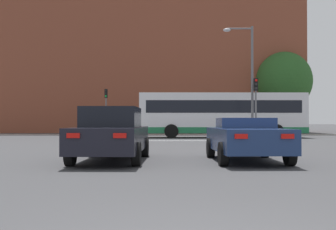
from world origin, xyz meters
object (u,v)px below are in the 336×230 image
(car_roadster_right, at_px, (246,138))
(street_lamp_junction, at_px, (247,71))
(traffic_light_far_right, at_px, (225,108))
(traffic_light_far_left, at_px, (106,104))
(car_saloon_left, at_px, (112,134))
(traffic_light_near_right, at_px, (256,98))
(bus_crossing_lead, at_px, (222,114))
(pedestrian_waiting, at_px, (134,124))

(car_roadster_right, distance_m, street_lamp_junction, 15.55)
(street_lamp_junction, bearing_deg, traffic_light_far_right, 89.46)
(traffic_light_far_left, bearing_deg, traffic_light_far_right, 1.35)
(car_saloon_left, bearing_deg, traffic_light_near_right, 64.05)
(bus_crossing_lead, distance_m, traffic_light_near_right, 4.73)
(bus_crossing_lead, xyz_separation_m, traffic_light_near_right, (1.59, -4.36, 0.92))
(bus_crossing_lead, xyz_separation_m, traffic_light_far_right, (1.26, 7.28, 0.70))
(traffic_light_far_right, bearing_deg, street_lamp_junction, -90.54)
(bus_crossing_lead, distance_m, street_lamp_junction, 4.87)
(traffic_light_near_right, bearing_deg, car_roadster_right, -103.42)
(street_lamp_junction, height_order, pedestrian_waiting, street_lamp_junction)
(pedestrian_waiting, bearing_deg, traffic_light_far_left, 100.21)
(car_saloon_left, distance_m, traffic_light_near_right, 16.08)
(traffic_light_near_right, relative_size, pedestrian_waiting, 2.31)
(car_saloon_left, relative_size, traffic_light_near_right, 1.25)
(bus_crossing_lead, relative_size, traffic_light_near_right, 3.06)
(car_roadster_right, distance_m, traffic_light_far_left, 26.89)
(traffic_light_far_right, distance_m, pedestrian_waiting, 8.37)
(street_lamp_junction, xyz_separation_m, pedestrian_waiting, (-8.12, 10.61, -3.48))
(traffic_light_far_left, height_order, street_lamp_junction, street_lamp_junction)
(car_saloon_left, xyz_separation_m, car_roadster_right, (3.99, -0.13, -0.13))
(bus_crossing_lead, relative_size, traffic_light_far_left, 2.92)
(car_saloon_left, height_order, bus_crossing_lead, bus_crossing_lead)
(car_roadster_right, xyz_separation_m, street_lamp_junction, (2.97, 14.78, 3.81))
(car_saloon_left, relative_size, pedestrian_waiting, 2.88)
(traffic_light_near_right, xyz_separation_m, traffic_light_far_left, (-11.14, 11.39, 0.12))
(traffic_light_near_right, relative_size, street_lamp_junction, 0.53)
(street_lamp_junction, bearing_deg, pedestrian_waiting, 127.42)
(car_roadster_right, bearing_deg, car_saloon_left, 177.17)
(car_roadster_right, distance_m, pedestrian_waiting, 25.91)
(car_saloon_left, xyz_separation_m, street_lamp_junction, (6.96, 14.64, 3.68))
(car_saloon_left, distance_m, traffic_light_far_left, 25.89)
(bus_crossing_lead, xyz_separation_m, street_lamp_junction, (1.15, -3.87, 2.73))
(traffic_light_near_right, relative_size, traffic_light_far_left, 0.95)
(car_roadster_right, xyz_separation_m, bus_crossing_lead, (1.82, 18.64, 1.08))
(traffic_light_near_right, bearing_deg, traffic_light_far_right, 91.65)
(traffic_light_far_right, distance_m, traffic_light_far_left, 10.81)
(car_roadster_right, xyz_separation_m, traffic_light_far_right, (3.07, 25.92, 1.78))
(car_roadster_right, bearing_deg, traffic_light_far_left, 105.83)
(traffic_light_far_right, bearing_deg, car_roadster_right, -96.76)
(car_saloon_left, bearing_deg, street_lamp_junction, 66.24)
(bus_crossing_lead, height_order, traffic_light_far_right, traffic_light_far_right)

